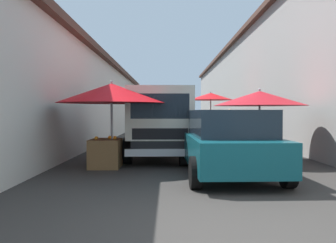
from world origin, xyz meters
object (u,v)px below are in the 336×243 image
(hatchback_car, at_px, (227,142))
(delivery_truck, at_px, (160,125))
(parked_scooter, at_px, (254,136))
(fruit_stall_near_left, at_px, (141,102))
(fruit_stall_mid_lane, at_px, (260,104))
(fruit_stall_far_left, at_px, (111,100))
(fruit_stall_near_right, at_px, (210,103))
(vendor_in_shade, at_px, (230,120))
(vendor_by_crates, at_px, (165,121))

(hatchback_car, distance_m, delivery_truck, 2.90)
(parked_scooter, bearing_deg, fruit_stall_near_left, 118.03)
(fruit_stall_mid_lane, height_order, delivery_truck, delivery_truck)
(fruit_stall_far_left, xyz_separation_m, parked_scooter, (4.71, -4.82, -1.25))
(hatchback_car, bearing_deg, fruit_stall_far_left, 67.84)
(fruit_stall_far_left, height_order, fruit_stall_near_right, fruit_stall_near_right)
(hatchback_car, height_order, vendor_in_shade, vendor_in_shade)
(fruit_stall_near_right, relative_size, fruit_stall_mid_lane, 0.94)
(fruit_stall_mid_lane, bearing_deg, hatchback_car, 149.12)
(vendor_in_shade, relative_size, parked_scooter, 0.94)
(parked_scooter, bearing_deg, delivery_truck, 133.36)
(fruit_stall_near_left, height_order, fruit_stall_mid_lane, fruit_stall_near_left)
(parked_scooter, bearing_deg, fruit_stall_near_right, 17.65)
(fruit_stall_mid_lane, distance_m, hatchback_car, 2.67)
(delivery_truck, relative_size, parked_scooter, 2.93)
(fruit_stall_mid_lane, bearing_deg, fruit_stall_far_left, 104.32)
(fruit_stall_near_right, relative_size, parked_scooter, 1.45)
(fruit_stall_near_left, bearing_deg, delivery_truck, -150.66)
(fruit_stall_near_left, distance_m, vendor_by_crates, 8.50)
(fruit_stall_near_right, xyz_separation_m, parked_scooter, (-3.94, -1.25, -1.42))
(fruit_stall_near_right, xyz_separation_m, delivery_truck, (-7.34, 2.35, -0.83))
(fruit_stall_near_left, xyz_separation_m, fruit_stall_mid_lane, (-1.42, -3.47, -0.09))
(hatchback_car, relative_size, vendor_in_shade, 2.49)
(fruit_stall_far_left, bearing_deg, vendor_by_crates, -6.70)
(vendor_by_crates, xyz_separation_m, vendor_in_shade, (1.01, -3.87, -0.00))
(fruit_stall_near_left, relative_size, fruit_stall_mid_lane, 1.01)
(delivery_truck, bearing_deg, vendor_by_crates, -0.37)
(delivery_truck, distance_m, vendor_in_shade, 11.29)
(fruit_stall_near_left, height_order, vendor_in_shade, fruit_stall_near_left)
(fruit_stall_near_left, relative_size, vendor_in_shade, 1.65)
(fruit_stall_near_right, height_order, fruit_stall_near_left, fruit_stall_near_right)
(fruit_stall_far_left, distance_m, vendor_by_crates, 10.98)
(fruit_stall_mid_lane, distance_m, vendor_in_shade, 10.94)
(vendor_by_crates, bearing_deg, vendor_in_shade, -75.30)
(fruit_stall_near_right, distance_m, delivery_truck, 7.75)
(delivery_truck, xyz_separation_m, vendor_in_shade, (10.59, -3.93, -0.12))
(fruit_stall_far_left, distance_m, delivery_truck, 1.91)
(delivery_truck, distance_m, vendor_by_crates, 9.57)
(fruit_stall_mid_lane, relative_size, hatchback_car, 0.66)
(vendor_in_shade, bearing_deg, hatchback_car, 169.61)
(hatchback_car, distance_m, vendor_by_crates, 12.10)
(fruit_stall_mid_lane, xyz_separation_m, delivery_truck, (0.28, 2.83, -0.61))
(fruit_stall_far_left, xyz_separation_m, fruit_stall_near_right, (8.65, -3.56, 0.16))
(fruit_stall_far_left, relative_size, vendor_in_shade, 1.72)
(fruit_stall_far_left, height_order, fruit_stall_near_left, fruit_stall_near_left)
(parked_scooter, bearing_deg, fruit_stall_far_left, 134.36)
(fruit_stall_mid_lane, relative_size, vendor_in_shade, 1.64)
(fruit_stall_near_right, bearing_deg, delivery_truck, 162.25)
(parked_scooter, bearing_deg, fruit_stall_mid_lane, 168.19)
(fruit_stall_near_left, height_order, hatchback_car, fruit_stall_near_left)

